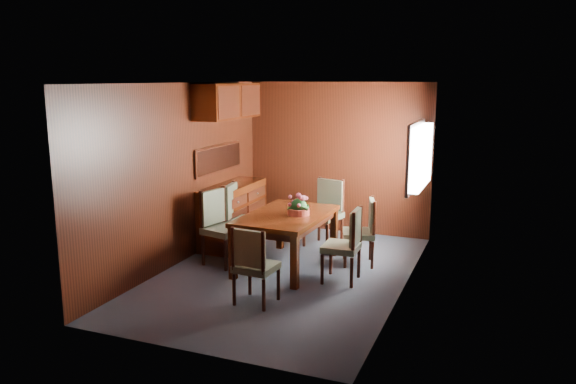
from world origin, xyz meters
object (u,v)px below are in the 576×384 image
at_px(flower_centerpiece, 299,204).
at_px(chair_head, 253,262).
at_px(chair_left_near, 220,222).
at_px(sideboard, 233,214).
at_px(dining_table, 287,221).
at_px(chair_right_near, 347,241).

bearing_deg(flower_centerpiece, chair_head, -91.12).
bearing_deg(chair_left_near, chair_head, 55.28).
xyz_separation_m(sideboard, chair_head, (1.30, -2.05, 0.05)).
bearing_deg(flower_centerpiece, chair_left_near, -169.64).
distance_m(sideboard, flower_centerpiece, 1.56).
distance_m(dining_table, flower_centerpiece, 0.30).
bearing_deg(chair_left_near, chair_right_near, 101.16).
bearing_deg(chair_left_near, sideboard, -150.14).
xyz_separation_m(dining_table, chair_right_near, (0.89, -0.26, -0.10)).
distance_m(dining_table, chair_head, 1.35).
height_order(dining_table, chair_head, chair_head).
height_order(sideboard, chair_right_near, chair_right_near).
bearing_deg(dining_table, chair_right_near, -13.95).
height_order(chair_head, flower_centerpiece, flower_centerpiece).
distance_m(chair_left_near, chair_head, 1.54).
height_order(sideboard, flower_centerpiece, flower_centerpiece).
height_order(sideboard, chair_head, sideboard).
bearing_deg(chair_head, chair_right_near, 59.04).
height_order(chair_right_near, flower_centerpiece, flower_centerpiece).
relative_size(chair_left_near, chair_head, 1.13).
bearing_deg(chair_head, sideboard, 126.39).
distance_m(sideboard, dining_table, 1.37).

